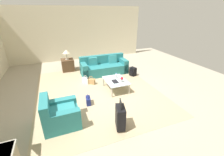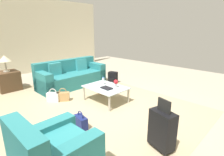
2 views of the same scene
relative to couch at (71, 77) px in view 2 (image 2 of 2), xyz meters
The scene contains 16 objects.
ground_plane 2.29m from the couch, 164.67° to the left, with size 12.00×12.00×0.00m, color #A89E89.
wall_right 3.19m from the couch, 11.81° to the left, with size 0.12×8.00×3.10m, color beige.
area_rug 1.80m from the couch, 153.28° to the left, with size 5.20×4.40×0.01m, color tan.
couch is the anchor object (origin of this frame).
coffee_table 1.79m from the couch, behind, with size 1.06×0.79×0.40m.
water_bottle 1.60m from the couch, behind, with size 0.06×0.06×0.20m.
coffee_table_book 1.92m from the couch, behind, with size 0.29×0.19×0.03m, color black.
flower_vase 2.02m from the couch, behind, with size 0.11×0.11×0.21m.
side_table 1.89m from the couch, 57.72° to the left, with size 0.60×0.60×0.59m, color #513823.
table_lamp 2.01m from the couch, 57.72° to the left, with size 0.35×0.35×0.50m.
suitcase_black 3.87m from the couch, 168.08° to the left, with size 0.44×0.32×0.85m.
handbag_tan 1.31m from the couch, 137.80° to the left, with size 0.31×0.34×0.36m.
handbag_orange 1.39m from the couch, 166.80° to the right, with size 0.29×0.35×0.36m.
handbag_white 1.36m from the couch, 127.13° to the left, with size 0.34×0.30×0.36m.
handbag_navy 2.73m from the couch, 150.88° to the left, with size 0.34×0.18×0.36m.
backpack_black 1.43m from the couch, 123.67° to the right, with size 0.35×0.32×0.40m.
Camera 2 is at (-2.71, 2.45, 1.85)m, focal length 28.00 mm.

